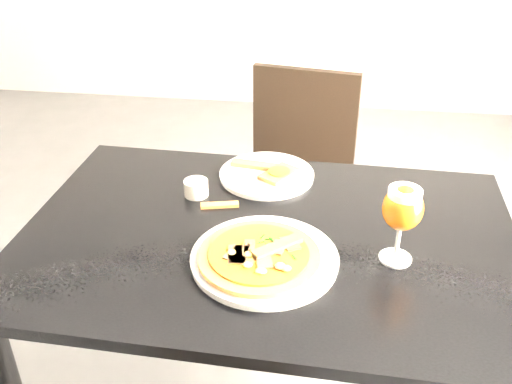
# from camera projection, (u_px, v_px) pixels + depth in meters

# --- Properties ---
(dining_table) EXTENTS (1.22, 0.84, 0.75)m
(dining_table) POSITION_uv_depth(u_px,v_px,m) (267.00, 263.00, 1.43)
(dining_table) COLOR black
(dining_table) RESTS_ON ground
(chair_far) EXTENTS (0.47, 0.47, 0.89)m
(chair_far) POSITION_uv_depth(u_px,v_px,m) (295.00, 183.00, 2.12)
(chair_far) COLOR black
(chair_far) RESTS_ON ground
(plate_main) EXTENTS (0.36, 0.36, 0.02)m
(plate_main) POSITION_uv_depth(u_px,v_px,m) (265.00, 259.00, 1.28)
(plate_main) COLOR white
(plate_main) RESTS_ON dining_table
(pizza) EXTENTS (0.27, 0.27, 0.03)m
(pizza) POSITION_uv_depth(u_px,v_px,m) (259.00, 255.00, 1.26)
(pizza) COLOR brown
(pizza) RESTS_ON plate_main
(plate_second) EXTENTS (0.28, 0.28, 0.01)m
(plate_second) POSITION_uv_depth(u_px,v_px,m) (267.00, 175.00, 1.62)
(plate_second) COLOR white
(plate_second) RESTS_ON dining_table
(crust_scraps) EXTENTS (0.20, 0.13, 0.02)m
(crust_scraps) POSITION_uv_depth(u_px,v_px,m) (271.00, 171.00, 1.62)
(crust_scraps) COLOR brown
(crust_scraps) RESTS_ON plate_second
(loose_crust) EXTENTS (0.10, 0.04, 0.01)m
(loose_crust) POSITION_uv_depth(u_px,v_px,m) (220.00, 205.00, 1.49)
(loose_crust) COLOR brown
(loose_crust) RESTS_ON dining_table
(sauce_cup) EXTENTS (0.07, 0.07, 0.04)m
(sauce_cup) POSITION_uv_depth(u_px,v_px,m) (196.00, 187.00, 1.53)
(sauce_cup) COLOR beige
(sauce_cup) RESTS_ON dining_table
(beer_glass) EXTENTS (0.09, 0.09, 0.19)m
(beer_glass) POSITION_uv_depth(u_px,v_px,m) (403.00, 209.00, 1.23)
(beer_glass) COLOR #B0B6B9
(beer_glass) RESTS_ON dining_table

